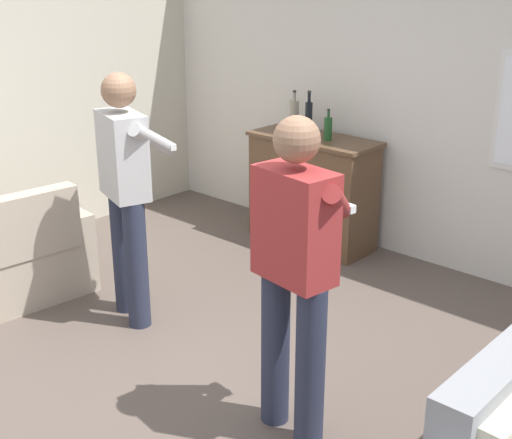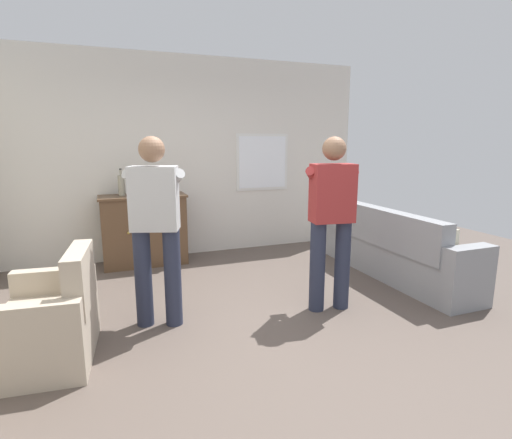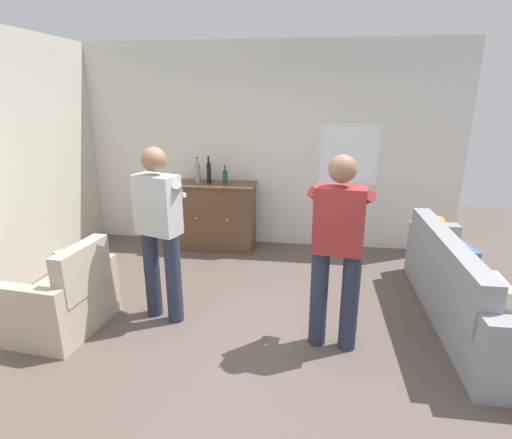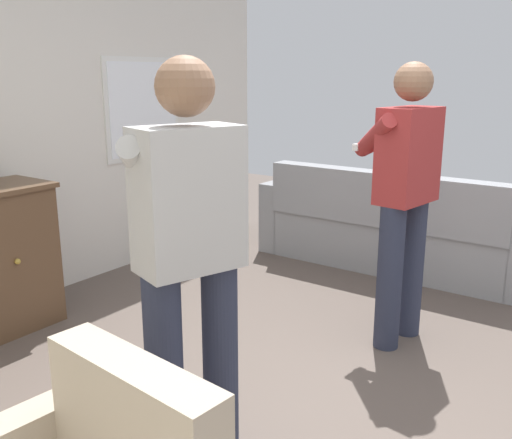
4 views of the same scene
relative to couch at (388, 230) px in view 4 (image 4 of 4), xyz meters
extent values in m
plane|color=brown|center=(-2.03, -0.72, -0.34)|extent=(10.40, 10.40, 0.00)
cube|color=silver|center=(-2.03, 1.94, 1.06)|extent=(5.20, 0.12, 2.80)
cube|color=silver|center=(-0.94, 1.87, 0.98)|extent=(0.83, 0.02, 0.85)
cube|color=white|center=(-0.94, 1.87, 0.98)|extent=(0.75, 0.03, 0.77)
cube|color=gray|center=(0.05, 0.00, -0.13)|extent=(0.55, 2.00, 0.42)
cube|color=gray|center=(-0.16, 0.00, 0.30)|extent=(0.18, 2.00, 0.43)
cube|color=gray|center=(0.05, 1.08, -0.02)|extent=(0.55, 0.18, 0.64)
cube|color=orange|center=(-0.03, 0.75, 0.26)|extent=(0.20, 0.42, 0.36)
cube|color=#386BB7|center=(-0.03, 0.00, 0.26)|extent=(0.20, 0.42, 0.36)
cube|color=beige|center=(-0.03, -0.75, 0.26)|extent=(0.16, 0.41, 0.36)
cube|color=#B2A38E|center=(-3.44, -0.67, 0.29)|extent=(0.20, 0.65, 0.45)
sphere|color=#B79338|center=(-2.54, 1.34, 0.16)|extent=(0.04, 0.04, 0.04)
cylinder|color=#282D42|center=(-2.95, -0.29, 0.10)|extent=(0.15, 0.15, 0.88)
cylinder|color=#282D42|center=(-2.70, -0.38, 0.10)|extent=(0.15, 0.15, 0.88)
cube|color=#B7B7B7|center=(-2.82, -0.34, 0.82)|extent=(0.45, 0.34, 0.55)
sphere|color=#8C664C|center=(-2.82, -0.34, 1.23)|extent=(0.22, 0.22, 0.22)
cylinder|color=#B7B7B7|center=(-2.88, -0.15, 0.93)|extent=(0.41, 0.33, 0.29)
cylinder|color=#B7B7B7|center=(-2.66, -0.22, 0.93)|extent=(0.21, 0.44, 0.29)
cube|color=white|center=(-2.72, -0.03, 0.84)|extent=(0.15, 0.09, 0.04)
cylinder|color=#282D42|center=(-1.34, -0.56, 0.10)|extent=(0.15, 0.15, 0.88)
cylinder|color=#282D42|center=(-1.08, -0.60, 0.10)|extent=(0.15, 0.15, 0.88)
cube|color=#9E2D2D|center=(-1.21, -0.58, 0.82)|extent=(0.43, 0.27, 0.55)
sphere|color=#8C664C|center=(-1.21, -0.58, 1.23)|extent=(0.22, 0.22, 0.22)
cylinder|color=#9E2D2D|center=(-1.30, -0.41, 0.93)|extent=(0.37, 0.38, 0.29)
cylinder|color=#9E2D2D|center=(-1.07, -0.44, 0.93)|extent=(0.28, 0.43, 0.29)
cube|color=white|center=(-1.16, -0.26, 0.84)|extent=(0.15, 0.06, 0.04)
camera|label=1|loc=(0.76, -3.04, 2.01)|focal=50.00mm
camera|label=2|loc=(-3.22, -3.81, 1.30)|focal=28.00mm
camera|label=3|loc=(-1.45, -3.68, 1.78)|focal=28.00mm
camera|label=4|loc=(-4.38, -1.76, 1.28)|focal=40.00mm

